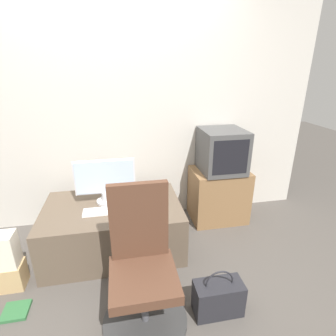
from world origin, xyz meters
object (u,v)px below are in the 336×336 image
Objects in this scene: main_monitor at (105,181)px; crt_tv at (222,151)px; book at (16,311)px; office_chair at (143,274)px; handbag at (218,298)px; keyboard at (105,211)px; mouse at (131,208)px; cardboard_box_lower at (4,276)px.

main_monitor is 1.17× the size of crt_tv.
crt_tv reaches higher than book.
crt_tv reaches higher than office_chair.
keyboard is at bearing 135.60° from handbag.
crt_tv is 0.48× the size of office_chair.
main_monitor is at bearing 138.63° from mouse.
keyboard reaches higher than cardboard_box_lower.
handbag is at bearing -51.22° from main_monitor.
crt_tv is 2.27m from book.
handbag is at bearing -10.44° from book.
crt_tv is 1.57m from office_chair.
main_monitor is 1.49× the size of keyboard.
crt_tv is 1.55× the size of cardboard_box_lower.
office_chair reaches higher than handbag.
book is at bearing -60.64° from cardboard_box_lower.
crt_tv is (1.01, 0.44, 0.34)m from mouse.
office_chair is (0.25, -0.89, -0.31)m from main_monitor.
mouse is 0.15× the size of crt_tv.
mouse is 1.15m from crt_tv.
main_monitor is 1.49× the size of handbag.
office_chair is at bearing 172.35° from handbag.
mouse reaches higher than keyboard.
keyboard is at bearing 16.20° from cardboard_box_lower.
cardboard_box_lower is 1.68m from handbag.
cardboard_box_lower is at bearing 119.36° from book.
main_monitor is 1.18m from book.
main_monitor is 0.56× the size of office_chair.
keyboard is 2.08× the size of book.
mouse is 0.07× the size of office_chair.
keyboard is 0.24m from mouse.
keyboard is 1.22× the size of cardboard_box_lower.
mouse is at bearing -1.40° from keyboard.
crt_tv reaches higher than keyboard.
keyboard is 1.36m from crt_tv.
keyboard is 1.16m from handbag.
mouse reaches higher than cardboard_box_lower.
handbag reaches higher than book.
mouse reaches higher than handbag.
keyboard is 0.76m from office_chair.
office_chair is 2.66× the size of handbag.
mouse is 1.01m from handbag.
cardboard_box_lower is (-1.07, 0.47, -0.27)m from office_chair.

